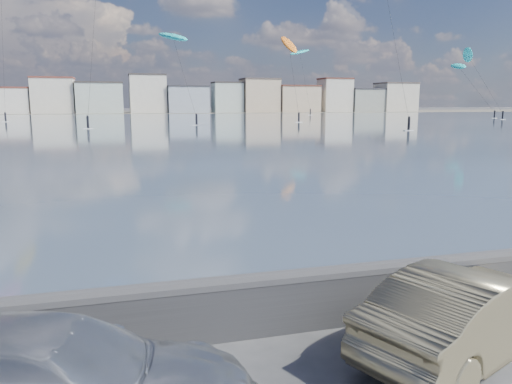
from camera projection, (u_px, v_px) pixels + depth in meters
bay_water at (122, 124)px, 92.36m from camera, size 500.00×177.00×0.00m
far_shore_strip at (117, 112)px, 195.11m from camera, size 500.00×60.00×0.00m
seawall at (219, 306)px, 8.16m from camera, size 400.00×0.36×1.08m
far_buildings at (121, 96)px, 181.14m from camera, size 240.79×13.26×14.60m
car_champagne at (468, 312)px, 7.66m from camera, size 4.43×3.00×1.38m
kitesurfer_10 at (468, 56)px, 119.00m from camera, size 7.75×12.95×17.04m
kitesurfer_11 at (459, 67)px, 130.09m from camera, size 7.25×15.65×14.73m
kitesurfer_12 at (289, 45)px, 110.81m from camera, size 6.04×21.29×19.66m
kitesurfer_14 at (300, 54)px, 156.16m from camera, size 7.82×10.09×20.84m
kitesurfer_19 at (173, 38)px, 87.65m from camera, size 6.69×11.68×16.77m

